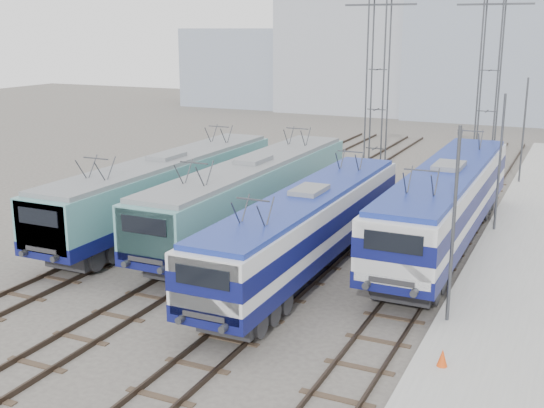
{
  "coord_description": "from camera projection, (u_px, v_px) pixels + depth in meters",
  "views": [
    {
      "loc": [
        12.26,
        -20.14,
        9.98
      ],
      "look_at": [
        -0.35,
        7.0,
        2.26
      ],
      "focal_mm": 45.0,
      "sensor_mm": 36.0,
      "label": 1
    }
  ],
  "objects": [
    {
      "name": "locomotive_far_right",
      "position": [
        446.0,
        199.0,
        31.18
      ],
      "size": [
        2.97,
        18.82,
        3.54
      ],
      "color": "#0D114C",
      "rests_on": "ground"
    },
    {
      "name": "mast_mid",
      "position": [
        499.0,
        166.0,
        33.09
      ],
      "size": [
        0.12,
        0.12,
        7.0
      ],
      "primitive_type": "cylinder",
      "color": "#3F4247",
      "rests_on": "ground"
    },
    {
      "name": "safety_cone",
      "position": [
        442.0,
        358.0,
        20.09
      ],
      "size": [
        0.32,
        0.32,
        0.53
      ],
      "primitive_type": "cone",
      "color": "#DB4611",
      "rests_on": "platform"
    },
    {
      "name": "locomotive_center_right",
      "position": [
        307.0,
        224.0,
        27.97
      ],
      "size": [
        2.71,
        17.13,
        3.22
      ],
      "color": "#0D114C",
      "rests_on": "ground"
    },
    {
      "name": "building_center",
      "position": [
        516.0,
        38.0,
        75.74
      ],
      "size": [
        22.0,
        14.0,
        18.0
      ],
      "primitive_type": "cube",
      "color": "#838EA0",
      "rests_on": "ground"
    },
    {
      "name": "mast_rear",
      "position": [
        523.0,
        133.0,
        43.63
      ],
      "size": [
        0.12,
        0.12,
        7.0
      ],
      "primitive_type": "cylinder",
      "color": "#3F4247",
      "rests_on": "ground"
    },
    {
      "name": "mast_front",
      "position": [
        453.0,
        230.0,
        22.55
      ],
      "size": [
        0.12,
        0.12,
        7.0
      ],
      "primitive_type": "cylinder",
      "color": "#3F4247",
      "rests_on": "ground"
    },
    {
      "name": "platform",
      "position": [
        514.0,
        275.0,
        28.01
      ],
      "size": [
        4.0,
        70.0,
        0.3
      ],
      "primitive_type": "cube",
      "color": "#9E9E99",
      "rests_on": "ground"
    },
    {
      "name": "catenary_tower_east",
      "position": [
        489.0,
        84.0,
        41.94
      ],
      "size": [
        4.5,
        1.2,
        12.0
      ],
      "color": "#3F4247",
      "rests_on": "ground"
    },
    {
      "name": "catenary_tower_west",
      "position": [
        377.0,
        83.0,
        42.84
      ],
      "size": [
        4.5,
        1.2,
        12.0
      ],
      "color": "#3F4247",
      "rests_on": "ground"
    },
    {
      "name": "building_west",
      "position": [
        360.0,
        54.0,
        83.59
      ],
      "size": [
        18.0,
        12.0,
        14.0
      ],
      "primitive_type": "cube",
      "color": "#969BA7",
      "rests_on": "ground"
    },
    {
      "name": "locomotive_far_left",
      "position": [
        165.0,
        187.0,
        34.36
      ],
      "size": [
        2.85,
        18.01,
        3.39
      ],
      "color": "#0D114C",
      "rests_on": "ground"
    },
    {
      "name": "ground",
      "position": [
        201.0,
        307.0,
        25.18
      ],
      "size": [
        160.0,
        160.0,
        0.0
      ],
      "primitive_type": "plane",
      "color": "#514C47"
    },
    {
      "name": "building_far_west",
      "position": [
        244.0,
        67.0,
        90.61
      ],
      "size": [
        14.0,
        10.0,
        10.0
      ],
      "primitive_type": "cube",
      "color": "#838EA0",
      "rests_on": "ground"
    },
    {
      "name": "locomotive_center_left",
      "position": [
        251.0,
        192.0,
        33.18
      ],
      "size": [
        2.88,
        18.22,
        3.43
      ],
      "color": "#0D114C",
      "rests_on": "ground"
    }
  ]
}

